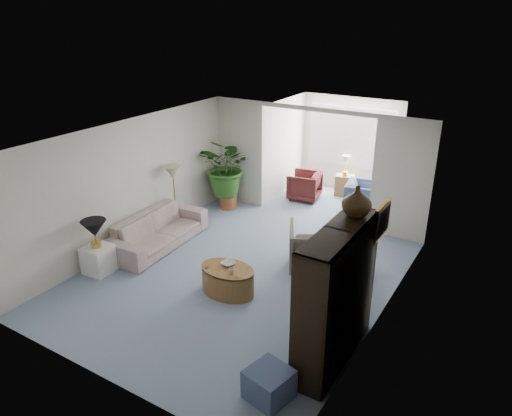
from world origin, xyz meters
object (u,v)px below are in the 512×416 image
Objects in this scene: framed_picture at (383,220)px; wingback_chair at (315,248)px; ottoman at (269,384)px; plant_pot at (228,201)px; floor_lamp at (173,172)px; coffee_table at (228,280)px; entertainment_cabinet at (336,296)px; coffee_bowl at (228,263)px; sunroom_chair_blue at (363,197)px; side_table_dark at (357,257)px; sunroom_chair_maroon at (304,186)px; sofa at (158,230)px; table_lamp at (94,229)px; coffee_cup at (232,271)px; sunroom_table at (344,185)px; end_table at (99,259)px; cabinet_urn at (357,201)px.

framed_picture is 2.20m from wingback_chair.
ottoman is 6.07m from plant_pot.
floor_lamp is 0.38× the size of coffee_table.
coffee_bowl is at bearing 162.51° from entertainment_cabinet.
coffee_table is 4.55m from sunroom_chair_blue.
side_table_dark is (3.99, 0.22, -0.97)m from floor_lamp.
side_table_dark is 3.62m from sunroom_chair_maroon.
plant_pot is (0.08, 2.34, -0.17)m from sofa.
table_lamp is 0.59× the size of sunroom_chair_maroon.
sunroom_table is (-0.18, 5.34, -0.23)m from coffee_cup.
end_table is 2.40m from floor_lamp.
ottoman is (0.16, -3.44, -0.09)m from side_table_dark.
coffee_bowl is at bearing 116.57° from coffee_table.
coffee_table is at bearing -55.82° from plant_pot.
sunroom_chair_maroon reaches higher than sunroom_table.
ottoman is at bearing -44.61° from coffee_bowl.
coffee_bowl is (2.35, -1.44, -0.77)m from floor_lamp.
floor_lamp is at bearing -28.95° from wingback_chair.
ottoman is 0.65× the size of sunroom_chair_maroon.
sunroom_table is (2.37, 3.71, -0.99)m from floor_lamp.
table_lamp reaches higher than wingback_chair.
wingback_chair reaches higher than side_table_dark.
entertainment_cabinet reaches higher than sofa.
entertainment_cabinet reaches higher than side_table_dark.
end_table is 5.37× the size of coffee_cup.
sunroom_chair_blue is at bearing 107.76° from side_table_dark.
wingback_chair reaches higher than coffee_cup.
wingback_chair is 2.44m from entertainment_cabinet.
wingback_chair is at bearing -79.18° from sofa.
sunroom_chair_maroon is 1.42× the size of sunroom_table.
side_table_dark reaches higher than coffee_bowl.
entertainment_cabinet is 4.70× the size of cabinet_urn.
side_table_dark is at bearing 31.50° from table_lamp.
coffee_cup is 4.69m from sunroom_chair_maroon.
table_lamp is 2.44m from coffee_bowl.
framed_picture is at bearing 12.63° from end_table.
cabinet_urn is (0.00, 0.50, 1.15)m from entertainment_cabinet.
sunroom_chair_maroon is (-1.67, 3.03, -0.08)m from wingback_chair.
entertainment_cabinet is (1.96, -0.48, 0.45)m from coffee_cup.
sunroom_chair_blue reaches higher than sunroom_chair_maroon.
sunroom_table is at bearing 110.20° from entertainment_cabinet.
sofa is 2.42× the size of wingback_chair.
wingback_chair is at bearing -28.07° from plant_pot.
floor_lamp is at bearing -38.58° from sunroom_chair_maroon.
floor_lamp is at bearing 123.58° from sunroom_chair_blue.
entertainment_cabinet is 4.74× the size of plant_pot.
table_lamp is 3.89m from wingback_chair.
cabinet_urn is (0.52, -1.84, 1.82)m from side_table_dark.
side_table_dark is at bearing 31.50° from end_table.
table_lamp is 0.78× the size of side_table_dark.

